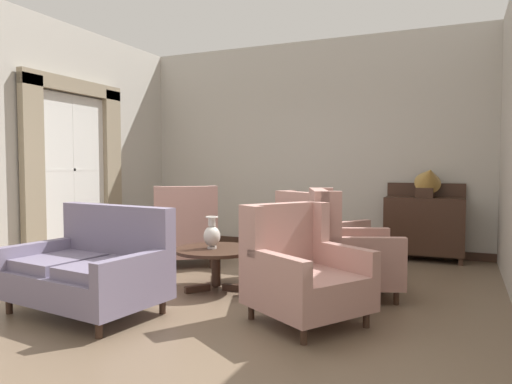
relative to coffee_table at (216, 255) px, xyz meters
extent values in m
plane|color=brown|center=(0.12, -0.38, -0.37)|extent=(9.20, 9.20, 0.00)
cube|color=#BCB7AD|center=(0.12, 2.90, 1.30)|extent=(5.84, 0.08, 3.36)
cube|color=#BCB7AD|center=(-2.71, 0.60, 1.30)|extent=(0.08, 4.60, 3.36)
cube|color=#382319|center=(0.12, 2.85, -0.31)|extent=(5.68, 0.03, 0.12)
cube|color=silver|center=(-2.65, 0.65, 0.92)|extent=(0.03, 1.15, 2.04)
cube|color=white|center=(-2.64, 0.65, 0.92)|extent=(0.02, 1.23, 2.12)
cube|color=white|center=(-2.63, 0.65, 0.92)|extent=(0.02, 0.04, 2.04)
cube|color=white|center=(-2.63, 0.65, 0.92)|extent=(0.02, 1.15, 0.04)
cube|color=gray|center=(-2.59, -0.11, 0.97)|extent=(0.10, 0.32, 2.34)
cube|color=gray|center=(-2.59, 1.40, 0.97)|extent=(0.10, 0.32, 2.34)
cube|color=gray|center=(-2.59, 0.65, 2.10)|extent=(0.10, 1.83, 0.20)
cylinder|color=#382319|center=(0.00, 0.00, 0.06)|extent=(0.90, 0.90, 0.04)
cylinder|color=#382319|center=(0.00, 0.00, -0.14)|extent=(0.10, 0.10, 0.38)
cube|color=#382319|center=(0.22, 0.02, -0.34)|extent=(0.28, 0.09, 0.07)
cube|color=#382319|center=(-0.12, 0.18, -0.34)|extent=(0.21, 0.27, 0.07)
cube|color=#382319|center=(-0.13, -0.18, -0.34)|extent=(0.22, 0.26, 0.07)
cylinder|color=beige|center=(-0.03, -0.02, 0.09)|extent=(0.10, 0.10, 0.02)
ellipsoid|color=beige|center=(-0.03, -0.02, 0.21)|extent=(0.18, 0.18, 0.22)
cylinder|color=beige|center=(-0.03, -0.02, 0.37)|extent=(0.08, 0.08, 0.10)
torus|color=beige|center=(-0.03, -0.02, 0.42)|extent=(0.14, 0.14, 0.02)
cube|color=slate|center=(-0.69, -1.23, -0.10)|extent=(1.51, 1.07, 0.26)
cube|color=slate|center=(-0.64, -0.86, 0.31)|extent=(1.41, 0.33, 0.57)
cube|color=slate|center=(-1.00, -1.23, 0.08)|extent=(0.65, 0.76, 0.10)
cube|color=slate|center=(-0.39, -1.31, 0.08)|extent=(0.65, 0.76, 0.10)
cube|color=slate|center=(-1.34, -1.20, 0.13)|extent=(0.21, 0.80, 0.21)
cube|color=slate|center=(-0.05, -1.37, 0.13)|extent=(0.21, 0.80, 0.21)
cylinder|color=#382319|center=(-1.33, -1.51, -0.30)|extent=(0.06, 0.06, 0.14)
cylinder|color=#382319|center=(-0.14, -1.67, -0.30)|extent=(0.06, 0.06, 0.14)
cylinder|color=#382319|center=(-1.24, -0.79, -0.30)|extent=(0.06, 0.06, 0.14)
cylinder|color=#382319|center=(-0.04, -0.95, -0.30)|extent=(0.06, 0.06, 0.14)
cube|color=tan|center=(-1.04, 1.02, -0.10)|extent=(1.14, 1.14, 0.27)
cube|color=tan|center=(-0.84, 0.74, 0.37)|extent=(0.75, 0.59, 0.68)
cube|color=tan|center=(-0.60, 1.02, 0.45)|extent=(0.20, 0.22, 0.52)
cube|color=tan|center=(-1.19, 0.61, 0.45)|extent=(0.20, 0.22, 0.52)
cube|color=tan|center=(-0.77, 1.27, 0.15)|extent=(0.49, 0.64, 0.23)
cube|color=tan|center=(-1.36, 0.85, 0.15)|extent=(0.49, 0.64, 0.23)
cylinder|color=#382319|center=(-0.96, 1.48, -0.30)|extent=(0.06, 0.06, 0.14)
cylinder|color=#382319|center=(-1.49, 1.10, -0.30)|extent=(0.06, 0.06, 0.14)
cylinder|color=#382319|center=(-0.58, 0.94, -0.30)|extent=(0.06, 0.06, 0.14)
cylinder|color=#382319|center=(-1.12, 0.56, -0.30)|extent=(0.06, 0.06, 0.14)
cube|color=tan|center=(1.43, 0.36, -0.09)|extent=(1.11, 1.06, 0.29)
cube|color=tan|center=(1.09, 0.23, 0.40)|extent=(0.42, 0.80, 0.68)
cube|color=tan|center=(1.30, -0.07, 0.48)|extent=(0.22, 0.17, 0.51)
cube|color=tan|center=(1.04, 0.59, 0.48)|extent=(0.22, 0.17, 0.51)
cube|color=tan|center=(1.61, 0.05, 0.17)|extent=(0.77, 0.38, 0.23)
cube|color=tan|center=(1.36, 0.71, 0.17)|extent=(0.77, 0.38, 0.23)
cylinder|color=#382319|center=(1.89, 0.19, -0.30)|extent=(0.06, 0.06, 0.14)
cylinder|color=#382319|center=(1.66, 0.79, -0.30)|extent=(0.06, 0.06, 0.14)
cylinder|color=#382319|center=(1.21, -0.07, -0.30)|extent=(0.06, 0.06, 0.14)
cylinder|color=#382319|center=(0.98, 0.53, -0.30)|extent=(0.06, 0.06, 0.14)
cube|color=tan|center=(1.25, -0.68, -0.09)|extent=(1.19, 1.18, 0.30)
cube|color=tan|center=(0.94, -0.48, 0.35)|extent=(0.57, 0.78, 0.57)
cube|color=tan|center=(0.82, -0.84, 0.42)|extent=(0.22, 0.19, 0.44)
cube|color=tan|center=(1.21, -0.22, 0.42)|extent=(0.22, 0.19, 0.44)
cube|color=tan|center=(1.10, -1.02, 0.17)|extent=(0.71, 0.51, 0.21)
cube|color=tan|center=(1.49, -0.40, 0.17)|extent=(0.71, 0.51, 0.21)
cylinder|color=#382319|center=(1.38, -1.16, -0.30)|extent=(0.06, 0.06, 0.14)
cylinder|color=#382319|center=(1.74, -0.59, -0.30)|extent=(0.06, 0.06, 0.14)
cylinder|color=#382319|center=(0.77, -0.77, -0.30)|extent=(0.06, 0.06, 0.14)
cylinder|color=#382319|center=(1.13, -0.20, -0.30)|extent=(0.06, 0.06, 0.14)
cube|color=tan|center=(0.87, 1.19, -0.08)|extent=(1.12, 1.18, 0.31)
cube|color=tan|center=(0.66, 0.86, 0.37)|extent=(0.71, 0.52, 0.59)
cube|color=tan|center=(0.98, 0.76, 0.44)|extent=(0.19, 0.22, 0.45)
cube|color=tan|center=(0.43, 1.11, 0.44)|extent=(0.19, 0.22, 0.45)
cube|color=tan|center=(1.17, 1.06, 0.19)|extent=(0.52, 0.74, 0.24)
cube|color=tan|center=(0.62, 1.40, 0.19)|extent=(0.52, 0.74, 0.24)
cylinder|color=#382319|center=(1.32, 1.35, -0.30)|extent=(0.06, 0.06, 0.14)
cylinder|color=#382319|center=(0.82, 1.66, -0.30)|extent=(0.06, 0.06, 0.14)
cylinder|color=#382319|center=(0.92, 0.71, -0.30)|extent=(0.06, 0.06, 0.14)
cylinder|color=#382319|center=(0.42, 1.03, -0.30)|extent=(0.06, 0.06, 0.14)
cube|color=#382319|center=(1.97, 2.60, 0.13)|extent=(1.08, 0.43, 0.80)
cube|color=#382319|center=(1.97, 2.80, 0.63)|extent=(1.08, 0.04, 0.20)
cube|color=#382319|center=(1.48, 2.44, -0.32)|extent=(0.06, 0.06, 0.10)
cube|color=#382319|center=(2.46, 2.44, -0.32)|extent=(0.06, 0.06, 0.10)
cube|color=#382319|center=(1.48, 2.77, -0.32)|extent=(0.06, 0.06, 0.10)
cube|color=#382319|center=(2.46, 2.77, -0.32)|extent=(0.06, 0.06, 0.10)
cube|color=#382319|center=(1.97, 2.58, 0.60)|extent=(0.24, 0.24, 0.14)
cone|color=#B28942|center=(2.03, 2.50, 0.83)|extent=(0.45, 0.54, 0.49)
camera|label=1|loc=(2.45, -4.54, 0.98)|focal=33.36mm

